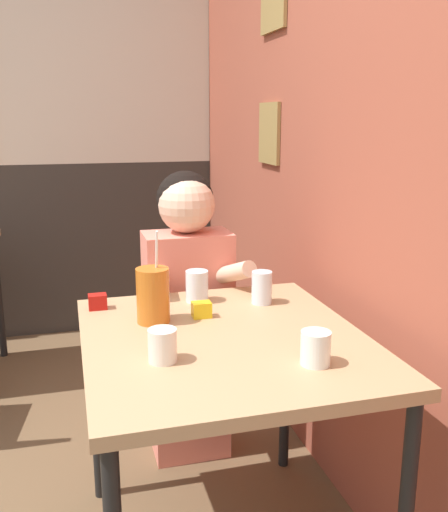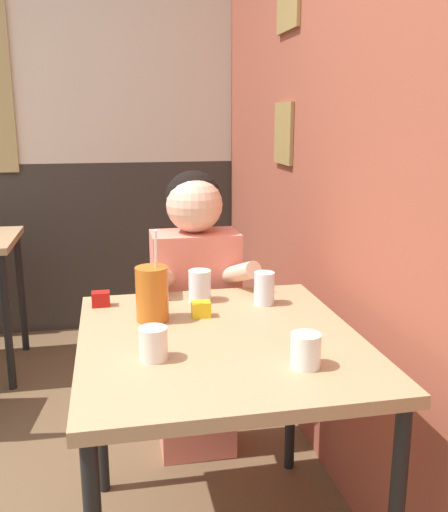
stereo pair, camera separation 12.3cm
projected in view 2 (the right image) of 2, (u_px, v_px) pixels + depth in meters
The scene contains 11 objects.
brick_wall_right at pixel (295, 125), 2.55m from camera, with size 0.08×4.44×2.70m.
back_wall at pixel (26, 121), 3.49m from camera, with size 5.54×0.09×2.70m.
main_table at pixel (220, 359), 1.69m from camera, with size 0.81×0.92×0.76m.
person_seated at pixel (196, 307), 2.29m from camera, with size 0.42×0.42×1.18m.
cocktail_pitcher at pixel (152, 294), 1.78m from camera, with size 0.10×0.10×0.29m.
glass_near_pitcher at pixel (200, 286), 1.97m from camera, with size 0.08×0.08×0.11m.
glass_center at pixel (305, 350), 1.45m from camera, with size 0.08×0.08×0.09m.
glass_far_side at pixel (153, 344), 1.50m from camera, with size 0.08×0.08×0.09m.
glass_by_brick at pixel (264, 288), 1.94m from camera, with size 0.07×0.07×0.11m.
condiment_ketchup at pixel (101, 299), 1.93m from camera, with size 0.06×0.04×0.05m.
condiment_mustard at pixel (201, 309), 1.82m from camera, with size 0.06×0.04×0.05m.
Camera 2 is at (0.46, -1.28, 1.39)m, focal length 40.00 mm.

